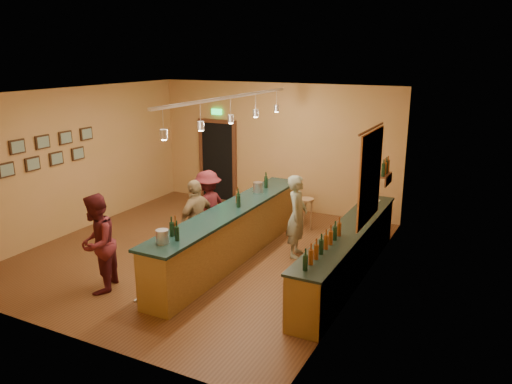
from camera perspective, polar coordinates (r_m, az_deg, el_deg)
The scene contains 18 objects.
floor at distance 10.27m, azimuth -6.15°, elevation -6.84°, with size 7.00×7.00×0.00m, color #542F18.
ceiling at distance 9.52m, azimuth -6.72°, elevation 11.25°, with size 6.50×7.00×0.02m, color silver.
wall_back at distance 12.77m, azimuth 2.22°, elevation 5.21°, with size 6.50×0.02×3.20m, color #BA8C45.
wall_front at distance 7.24m, azimuth -21.77°, elevation -4.17°, with size 6.50×0.02×3.20m, color #BA8C45.
wall_left at distance 11.84m, azimuth -19.73°, elevation 3.46°, with size 0.02×7.00×3.20m, color #BA8C45.
wall_right at distance 8.48m, azimuth 12.29°, elevation -0.54°, with size 0.02×7.00×3.20m, color #BA8C45.
doorway at distance 13.63m, azimuth -4.36°, elevation 3.81°, with size 1.15×0.09×2.48m.
tapestry at distance 8.80m, azimuth 12.93°, elevation 1.69°, with size 0.03×1.40×1.60m, color #A42420.
bottle_shelf at distance 10.28m, azimuth 14.64°, elevation 2.51°, with size 0.17×0.55×0.54m.
picture_grid at distance 11.25m, azimuth -22.50°, elevation 4.41°, with size 0.06×2.20×0.70m, color #382111, non-canonical shape.
back_counter at distance 9.08m, azimuth 10.46°, elevation -6.80°, with size 0.60×4.55×1.27m.
tasting_bar at distance 9.70m, azimuth -2.74°, elevation -4.29°, with size 0.73×5.10×1.38m.
pendant_track at distance 9.17m, azimuth -2.92°, elevation 9.81°, with size 0.11×4.60×0.50m.
bartender at distance 9.81m, azimuth 4.72°, elevation -2.78°, with size 0.60×0.39×1.64m, color gray.
customer_a at distance 8.75m, azimuth -17.73°, elevation -5.64°, with size 0.82×0.64×1.70m, color #59191E.
customer_b at distance 9.58m, azimuth -6.81°, elevation -3.33°, with size 0.95×0.40×1.63m, color #997A51.
customer_c at distance 10.49m, azimuth -5.52°, elevation -1.76°, with size 1.02×0.59×1.58m, color #59191E.
bar_stool at distance 11.33m, azimuth 5.71°, elevation -1.45°, with size 0.36×0.36×0.74m.
Camera 1 is at (5.24, -7.91, 3.92)m, focal length 35.00 mm.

